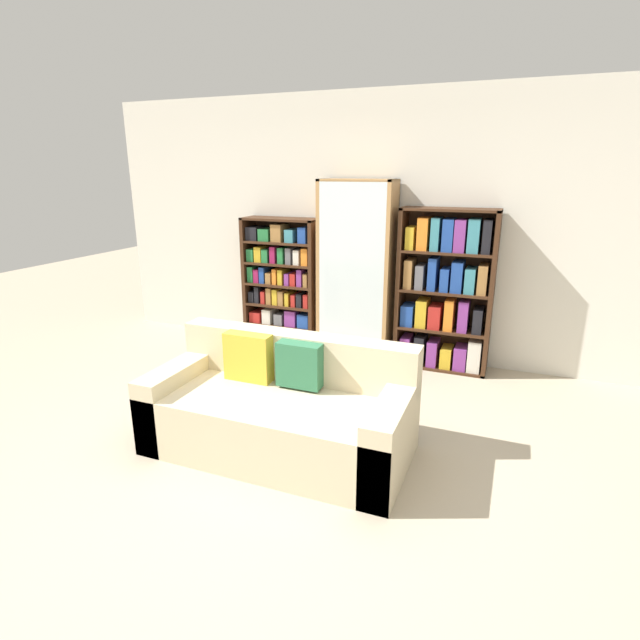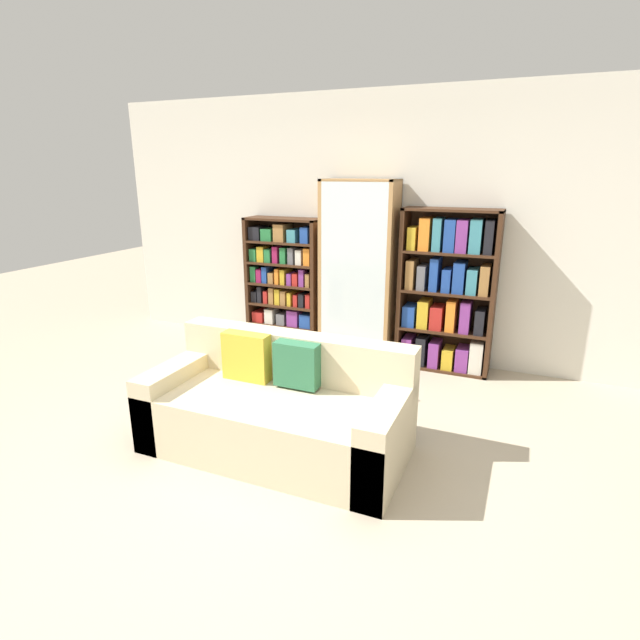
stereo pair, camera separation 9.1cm
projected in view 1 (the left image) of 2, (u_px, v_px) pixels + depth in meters
name	position (u px, v px, depth m)	size (l,w,h in m)	color
ground_plane	(267.00, 479.00, 3.26)	(16.00, 16.00, 0.00)	tan
wall_back	(380.00, 229.00, 5.17)	(6.35, 0.06, 2.70)	silver
couch	(281.00, 411.00, 3.55)	(1.83, 0.86, 0.79)	beige
bookshelf_left	(282.00, 285.00, 5.55)	(0.84, 0.32, 1.44)	#3D2314
display_cabinet	(357.00, 272.00, 5.16)	(0.76, 0.36, 1.85)	#AD7F4C
bookshelf_right	(445.00, 293.00, 4.89)	(0.92, 0.32, 1.59)	#3D2314
wine_bottle	(375.00, 384.00, 4.33)	(0.08, 0.08, 0.37)	#143819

